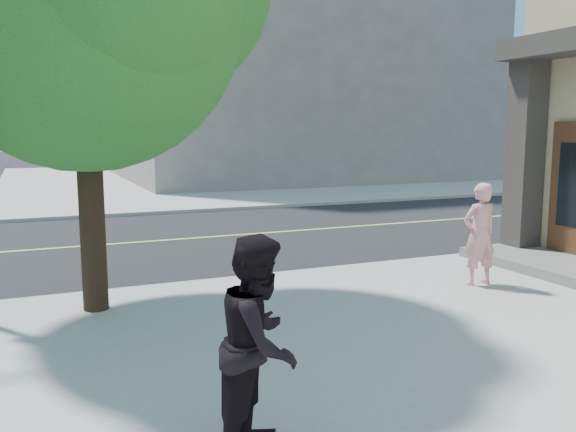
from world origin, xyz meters
name	(u,v)px	position (x,y,z in m)	size (l,w,h in m)	color
ground	(4,307)	(0.00, 0.00, 0.00)	(140.00, 140.00, 0.00)	black
road_ew	(11,252)	(0.00, 4.50, 0.01)	(140.00, 9.00, 0.01)	black
sidewalk_ne	(280,176)	(13.50, 21.50, 0.06)	(29.00, 25.00, 0.12)	#969593
filler_ne	(285,49)	(14.00, 22.00, 7.12)	(18.00, 16.00, 14.00)	slate
man_on_phone	(479,234)	(7.19, -2.13, 0.97)	(0.62, 0.41, 1.69)	#D78C8B
pedestrian	(260,344)	(2.06, -5.53, 1.00)	(0.85, 0.66, 1.75)	black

